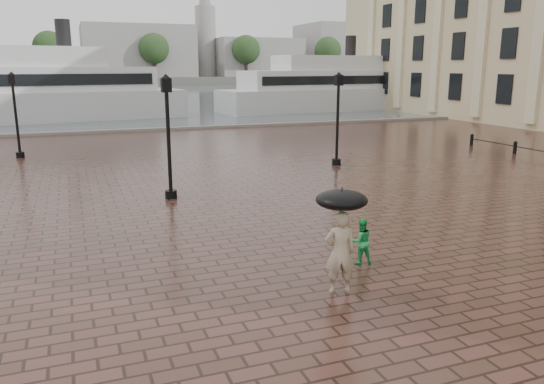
{
  "coord_description": "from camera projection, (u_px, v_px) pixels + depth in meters",
  "views": [
    {
      "loc": [
        -9.27,
        -9.32,
        4.79
      ],
      "look_at": [
        -4.21,
        4.06,
        1.4
      ],
      "focal_mm": 35.0,
      "sensor_mm": 36.0,
      "label": 1
    }
  ],
  "objects": [
    {
      "name": "quay_edge",
      "position": [
        197.0,
        129.0,
        41.9
      ],
      "size": [
        80.0,
        0.6,
        0.3
      ],
      "primitive_type": "cube",
      "color": "slate",
      "rests_on": "ground"
    },
    {
      "name": "ground",
      "position": [
        494.0,
        270.0,
        12.78
      ],
      "size": [
        300.0,
        300.0,
        0.0
      ],
      "primitive_type": "plane",
      "color": "#3A231A",
      "rests_on": "ground"
    },
    {
      "name": "far_shore",
      "position": [
        101.0,
        80.0,
        158.17
      ],
      "size": [
        300.0,
        60.0,
        2.0
      ],
      "primitive_type": "cube",
      "color": "#4C4C47",
      "rests_on": "ground"
    },
    {
      "name": "distant_skyline",
      "position": [
        263.0,
        51.0,
        163.69
      ],
      "size": [
        102.5,
        22.0,
        33.0
      ],
      "color": "gray",
      "rests_on": "ground"
    },
    {
      "name": "umbrella",
      "position": [
        342.0,
        200.0,
        11.08
      ],
      "size": [
        1.1,
        1.1,
        1.18
      ],
      "color": "black",
      "rests_on": "ground"
    },
    {
      "name": "child_pedestrian",
      "position": [
        361.0,
        241.0,
        13.11
      ],
      "size": [
        0.62,
        0.51,
        1.16
      ],
      "primitive_type": "imported",
      "rotation": [
        0.0,
        0.0,
        3.0
      ],
      "color": "green",
      "rests_on": "ground"
    },
    {
      "name": "far_trees",
      "position": [
        103.0,
        48.0,
        136.21
      ],
      "size": [
        188.0,
        8.0,
        13.5
      ],
      "color": "#2D2119",
      "rests_on": "ground"
    },
    {
      "name": "adult_pedestrian",
      "position": [
        340.0,
        252.0,
        11.35
      ],
      "size": [
        0.77,
        0.62,
        1.83
      ],
      "primitive_type": "imported",
      "rotation": [
        0.0,
        0.0,
        2.84
      ],
      "color": "tan",
      "rests_on": "ground"
    },
    {
      "name": "harbour_water",
      "position": [
        123.0,
        94.0,
        96.51
      ],
      "size": [
        240.0,
        240.0,
        0.0
      ],
      "primitive_type": "plane",
      "color": "#485458",
      "rests_on": "ground"
    },
    {
      "name": "street_lamps",
      "position": [
        170.0,
        121.0,
        24.48
      ],
      "size": [
        15.44,
        12.44,
        4.4
      ],
      "color": "black",
      "rests_on": "ground"
    },
    {
      "name": "ferry_near",
      "position": [
        30.0,
        91.0,
        47.07
      ],
      "size": [
        27.86,
        10.69,
        8.91
      ],
      "rotation": [
        0.0,
        0.0,
        0.16
      ],
      "color": "#BABABA",
      "rests_on": "ground"
    },
    {
      "name": "ferry_far",
      "position": [
        327.0,
        88.0,
        59.25
      ],
      "size": [
        25.43,
        8.89,
        8.17
      ],
      "rotation": [
        0.0,
        0.0,
        0.12
      ],
      "color": "#BABABA",
      "rests_on": "ground"
    }
  ]
}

